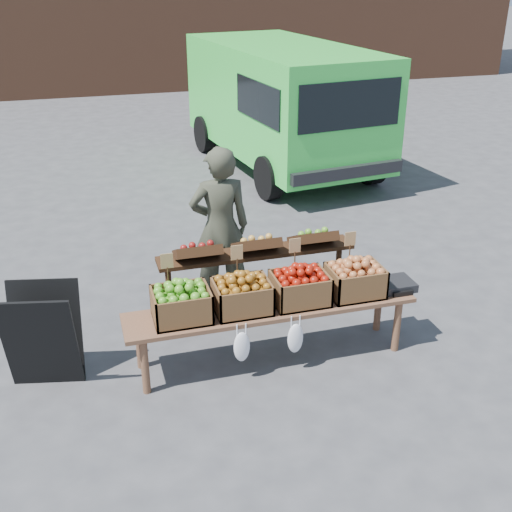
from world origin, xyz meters
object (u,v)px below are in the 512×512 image
object	(u,v)px
chalkboard_sign	(43,336)
back_table	(257,276)
display_bench	(271,332)
crate_russet_pears	(242,296)
crate_red_apples	(300,288)
crate_golden_apples	(181,305)
weighing_scale	(395,284)
vendor	(220,227)
delivery_van	(282,108)
crate_green_apples	(355,281)

from	to	relation	value
chalkboard_sign	back_table	xyz separation A→B (m)	(2.09, 0.52, 0.05)
back_table	display_bench	bearing A→B (deg)	-95.53
crate_russet_pears	crate_red_apples	bearing A→B (deg)	0.00
chalkboard_sign	crate_russet_pears	bearing A→B (deg)	5.62
chalkboard_sign	crate_russet_pears	world-z (taller)	chalkboard_sign
back_table	crate_russet_pears	size ratio (longest dim) A/B	4.20
crate_golden_apples	crate_russet_pears	distance (m)	0.55
back_table	weighing_scale	world-z (taller)	back_table
vendor	back_table	bearing A→B (deg)	118.84
back_table	crate_golden_apples	distance (m)	1.16
back_table	delivery_van	bearing A→B (deg)	69.04
vendor	crate_red_apples	distance (m)	1.32
delivery_van	back_table	bearing A→B (deg)	-118.45
delivery_van	crate_russet_pears	world-z (taller)	delivery_van
vendor	crate_red_apples	xyz separation A→B (m)	(0.46, -1.23, -0.17)
crate_red_apples	delivery_van	bearing A→B (deg)	73.27
vendor	display_bench	world-z (taller)	vendor
crate_red_apples	crate_green_apples	size ratio (longest dim) A/B	1.00
crate_green_apples	weighing_scale	distance (m)	0.44
chalkboard_sign	display_bench	distance (m)	2.04
back_table	weighing_scale	distance (m)	1.39
crate_russet_pears	crate_red_apples	world-z (taller)	same
vendor	back_table	world-z (taller)	vendor
vendor	crate_red_apples	bearing A→B (deg)	112.90
delivery_van	weighing_scale	distance (m)	5.90
back_table	weighing_scale	xyz separation A→B (m)	(1.18, -0.72, 0.09)
weighing_scale	crate_russet_pears	bearing A→B (deg)	180.00
crate_golden_apples	crate_russet_pears	bearing A→B (deg)	0.00
delivery_van	chalkboard_sign	xyz separation A→B (m)	(-4.05, -5.63, -0.59)
vendor	back_table	distance (m)	0.67
vendor	chalkboard_sign	world-z (taller)	vendor
back_table	chalkboard_sign	bearing A→B (deg)	-166.07
display_bench	crate_russet_pears	distance (m)	0.51
chalkboard_sign	crate_red_apples	distance (m)	2.31
vendor	crate_russet_pears	xyz separation A→B (m)	(-0.09, -1.23, -0.17)
delivery_van	back_table	xyz separation A→B (m)	(-1.96, -5.12, -0.54)
display_bench	crate_green_apples	distance (m)	0.93
crate_red_apples	crate_green_apples	xyz separation A→B (m)	(0.55, 0.00, 0.00)
chalkboard_sign	crate_russet_pears	size ratio (longest dim) A/B	1.89
crate_red_apples	weighing_scale	size ratio (longest dim) A/B	1.47
crate_golden_apples	display_bench	bearing A→B (deg)	0.00
crate_red_apples	weighing_scale	distance (m)	0.98
display_bench	delivery_van	bearing A→B (deg)	70.82
vendor	back_table	size ratio (longest dim) A/B	0.84
weighing_scale	delivery_van	bearing A→B (deg)	82.39
back_table	crate_green_apples	distance (m)	1.06
crate_golden_apples	crate_green_apples	world-z (taller)	same
delivery_van	weighing_scale	bearing A→B (deg)	-105.10
vendor	weighing_scale	bearing A→B (deg)	141.81
display_bench	chalkboard_sign	bearing A→B (deg)	174.27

